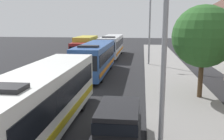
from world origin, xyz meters
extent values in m
cube|color=silver|center=(-1.30, 10.20, 1.70)|extent=(2.50, 11.31, 2.70)
cube|color=black|center=(-0.03, 10.20, 2.05)|extent=(0.04, 10.41, 1.00)
cube|color=black|center=(-2.57, 10.20, 2.05)|extent=(0.04, 10.41, 1.00)
cube|color=gold|center=(-0.02, 10.20, 0.90)|extent=(0.03, 10.74, 0.36)
cylinder|color=black|center=(-0.20, 13.31, 0.50)|extent=(0.28, 1.00, 1.00)
cylinder|color=black|center=(-2.40, 13.31, 0.50)|extent=(0.28, 1.00, 1.00)
cube|color=#284C8C|center=(-1.30, 23.61, 1.70)|extent=(2.50, 10.75, 2.70)
cube|color=black|center=(-0.03, 23.61, 2.05)|extent=(0.04, 9.89, 1.00)
cube|color=black|center=(-2.57, 23.61, 2.05)|extent=(0.04, 9.89, 1.00)
cube|color=black|center=(-1.30, 18.22, 2.00)|extent=(2.30, 0.04, 1.20)
cube|color=orange|center=(-0.02, 23.61, 0.90)|extent=(0.03, 10.21, 0.36)
cube|color=black|center=(-1.30, 20.39, 3.13)|extent=(1.75, 0.90, 0.16)
cylinder|color=black|center=(-0.20, 20.28, 0.50)|extent=(0.28, 1.00, 1.00)
cylinder|color=black|center=(-2.40, 20.28, 0.50)|extent=(0.28, 1.00, 1.00)
cylinder|color=black|center=(-0.20, 26.57, 0.50)|extent=(0.28, 1.00, 1.00)
cylinder|color=black|center=(-2.40, 26.57, 0.50)|extent=(0.28, 1.00, 1.00)
cube|color=silver|center=(-1.30, 36.74, 1.70)|extent=(2.50, 11.69, 2.70)
cube|color=black|center=(-0.03, 36.74, 2.05)|extent=(0.04, 10.75, 1.00)
cube|color=black|center=(-2.57, 36.74, 2.05)|extent=(0.04, 10.75, 1.00)
cube|color=black|center=(-1.30, 30.87, 2.00)|extent=(2.30, 0.04, 1.20)
cube|color=orange|center=(-0.02, 36.74, 0.90)|extent=(0.03, 11.10, 0.36)
cube|color=black|center=(-1.30, 33.23, 3.13)|extent=(1.75, 0.90, 0.16)
cylinder|color=black|center=(-0.20, 33.11, 0.50)|extent=(0.28, 1.00, 1.00)
cylinder|color=black|center=(-2.40, 33.11, 0.50)|extent=(0.28, 1.00, 1.00)
cylinder|color=black|center=(-0.20, 39.95, 0.50)|extent=(0.28, 1.00, 1.00)
cylinder|color=black|center=(-2.40, 39.95, 0.50)|extent=(0.28, 1.00, 1.00)
cube|color=black|center=(2.40, 8.84, 0.70)|extent=(1.84, 4.71, 0.80)
cube|color=black|center=(2.40, 8.99, 1.50)|extent=(1.62, 2.73, 0.80)
cube|color=black|center=(2.40, 8.99, 1.50)|extent=(1.66, 2.82, 0.44)
cylinder|color=black|center=(1.58, 10.30, 0.35)|extent=(0.22, 0.70, 0.70)
cylinder|color=black|center=(3.22, 10.30, 0.35)|extent=(0.22, 0.70, 0.70)
cube|color=maroon|center=(-4.60, 30.04, 1.45)|extent=(2.30, 1.80, 2.20)
cube|color=gold|center=(-4.60, 33.77, 1.80)|extent=(2.35, 5.66, 2.70)
cube|color=black|center=(-4.60, 29.12, 1.75)|extent=(2.07, 0.04, 0.90)
cylinder|color=black|center=(-5.63, 30.04, 0.45)|extent=(0.26, 0.90, 0.90)
cylinder|color=black|center=(-3.57, 30.04, 0.45)|extent=(0.26, 0.90, 0.90)
cylinder|color=black|center=(-5.63, 34.92, 0.45)|extent=(0.26, 0.90, 0.90)
cylinder|color=black|center=(-3.57, 34.92, 0.45)|extent=(0.26, 0.90, 0.90)
cylinder|color=gray|center=(4.10, 8.80, 4.06)|extent=(0.20, 0.20, 7.82)
cylinder|color=gray|center=(4.10, 29.50, 4.59)|extent=(0.20, 0.20, 8.89)
cylinder|color=#4C3823|center=(7.25, 16.49, 1.39)|extent=(0.32, 0.32, 2.48)
sphere|color=#2D6028|center=(7.25, 16.49, 4.27)|extent=(4.10, 4.10, 4.10)
camera|label=1|loc=(3.30, -0.43, 5.24)|focal=39.77mm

